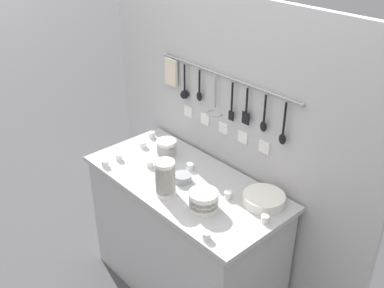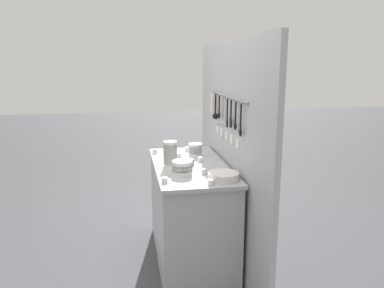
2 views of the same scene
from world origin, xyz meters
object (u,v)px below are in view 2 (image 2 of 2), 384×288
(cup_by_caddy, at_px, (199,147))
(cup_edge_far, at_px, (200,159))
(cup_centre, at_px, (211,182))
(cup_back_left, at_px, (187,149))
(steel_mixing_bowl, at_px, (188,162))
(cup_edge_near, at_px, (165,180))
(bowl_stack_short_front, at_px, (195,150))
(bowl_stack_tall_left, at_px, (182,168))
(plate_stack, at_px, (223,176))
(cup_front_right, at_px, (155,151))
(cup_back_right, at_px, (166,150))
(cup_front_left, at_px, (204,171))
(bowl_stack_back_corner, at_px, (170,154))
(cup_beside_plates, at_px, (179,155))

(cup_by_caddy, bearing_deg, cup_edge_far, -9.29)
(cup_centre, bearing_deg, cup_back_left, 179.72)
(steel_mixing_bowl, xyz_separation_m, cup_edge_near, (0.45, -0.24, -0.00))
(bowl_stack_short_front, relative_size, cup_edge_far, 2.91)
(bowl_stack_short_front, height_order, cup_edge_far, bowl_stack_short_front)
(bowl_stack_tall_left, xyz_separation_m, steel_mixing_bowl, (-0.26, 0.09, -0.03))
(cup_edge_far, bearing_deg, cup_by_caddy, 170.71)
(plate_stack, xyz_separation_m, cup_front_right, (-0.89, -0.43, -0.01))
(cup_back_right, bearing_deg, cup_front_right, -85.29)
(bowl_stack_tall_left, distance_m, plate_stack, 0.33)
(bowl_stack_short_front, height_order, cup_back_left, bowl_stack_short_front)
(cup_edge_near, xyz_separation_m, cup_centre, (0.11, 0.31, 0.00))
(plate_stack, relative_size, cup_edge_near, 5.34)
(cup_front_left, bearing_deg, cup_centre, -2.28)
(bowl_stack_back_corner, distance_m, cup_front_right, 0.49)
(cup_by_caddy, bearing_deg, bowl_stack_back_corner, -31.23)
(cup_beside_plates, height_order, cup_edge_far, same)
(cup_centre, bearing_deg, steel_mixing_bowl, -173.08)
(bowl_stack_short_front, bearing_deg, cup_edge_far, 1.36)
(cup_back_left, bearing_deg, cup_front_left, 0.42)
(cup_front_right, bearing_deg, cup_centre, 17.24)
(cup_edge_far, relative_size, cup_front_right, 1.00)
(steel_mixing_bowl, height_order, cup_front_left, steel_mixing_bowl)
(cup_back_left, xyz_separation_m, cup_centre, (1.03, -0.01, 0.00))
(cup_front_left, bearing_deg, cup_beside_plates, -167.39)
(bowl_stack_tall_left, relative_size, steel_mixing_bowl, 1.47)
(bowl_stack_short_front, relative_size, bowl_stack_back_corner, 0.60)
(cup_back_right, distance_m, cup_front_right, 0.11)
(bowl_stack_short_front, bearing_deg, cup_centre, -3.16)
(cup_back_left, bearing_deg, cup_beside_plates, -27.31)
(plate_stack, height_order, cup_edge_near, plate_stack)
(cup_front_left, distance_m, cup_centre, 0.27)
(plate_stack, distance_m, cup_back_right, 0.95)
(cup_front_left, bearing_deg, bowl_stack_back_corner, -138.12)
(bowl_stack_tall_left, xyz_separation_m, cup_front_right, (-0.71, -0.15, -0.03))
(bowl_stack_tall_left, relative_size, cup_front_left, 3.62)
(cup_edge_near, relative_size, cup_centre, 1.00)
(cup_back_left, relative_size, cup_back_right, 1.00)
(bowl_stack_back_corner, xyz_separation_m, cup_edge_far, (-0.10, 0.27, -0.08))
(cup_back_right, xyz_separation_m, cup_by_caddy, (-0.10, 0.33, 0.00))
(cup_edge_far, bearing_deg, cup_back_right, -146.25)
(cup_back_right, bearing_deg, cup_edge_far, 33.75)
(bowl_stack_short_front, xyz_separation_m, cup_by_caddy, (-0.26, 0.08, -0.04))
(bowl_stack_back_corner, bearing_deg, steel_mixing_bowl, 100.51)
(bowl_stack_short_front, xyz_separation_m, cup_back_right, (-0.17, -0.25, -0.04))
(cup_centre, bearing_deg, cup_edge_far, 175.30)
(plate_stack, distance_m, cup_centre, 0.16)
(bowl_stack_back_corner, height_order, bowl_stack_tall_left, bowl_stack_back_corner)
(bowl_stack_back_corner, xyz_separation_m, cup_back_right, (-0.48, 0.02, -0.08))
(cup_edge_far, xyz_separation_m, cup_back_right, (-0.38, -0.25, 0.00))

